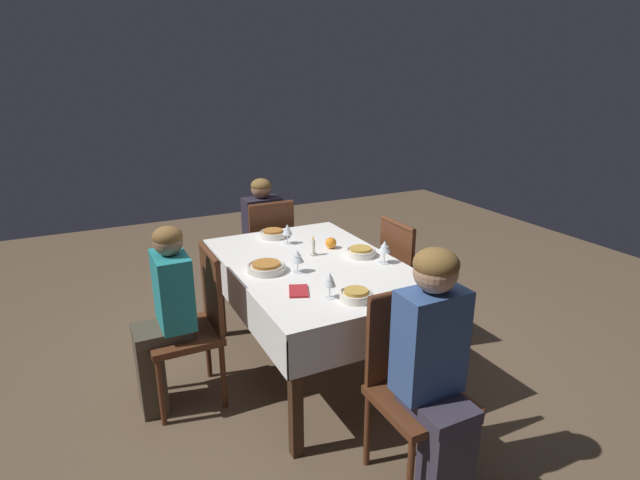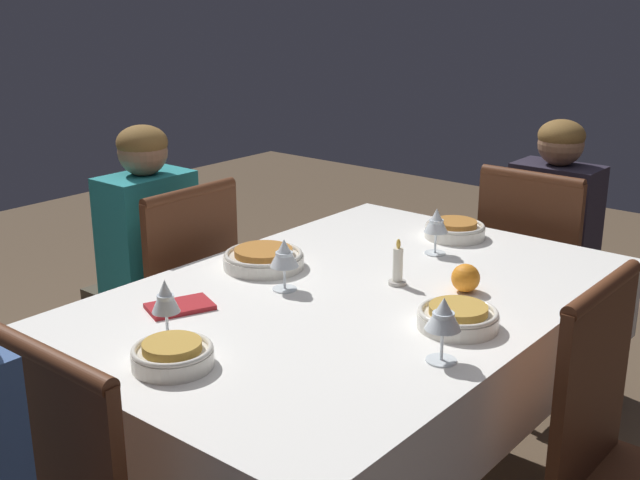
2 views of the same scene
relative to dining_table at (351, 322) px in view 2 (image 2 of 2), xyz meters
name	(u,v)px [view 2 (image 2 of 2)]	position (x,y,z in m)	size (l,w,h in m)	color
dining_table	(351,322)	(0.00, 0.00, 0.00)	(1.52, 1.01, 0.74)	white
chair_east	(537,279)	(1.01, -0.07, -0.15)	(0.40, 0.40, 0.92)	#562D19
chair_north	(172,304)	(0.02, 0.76, -0.15)	(0.40, 0.40, 0.92)	#562D19
chair_south	(636,473)	(0.02, -0.76, -0.15)	(0.40, 0.40, 0.92)	#562D19
person_child_dark	(558,248)	(1.17, -0.07, -0.07)	(0.33, 0.30, 1.07)	#383342
person_child_teal	(140,268)	(0.02, 0.92, -0.06)	(0.30, 0.33, 1.09)	#4C4233
bowl_west	(172,354)	(-0.58, 0.03, 0.11)	(0.17, 0.17, 0.06)	silver
wine_glass_west	(165,298)	(-0.50, 0.15, 0.18)	(0.06, 0.06, 0.14)	white
bowl_east	(455,229)	(0.59, 0.04, 0.11)	(0.19, 0.19, 0.06)	silver
wine_glass_east	(438,223)	(0.41, 0.00, 0.18)	(0.07, 0.07, 0.14)	white
bowl_north	(262,259)	(0.00, 0.31, 0.11)	(0.23, 0.23, 0.06)	silver
wine_glass_north	(284,255)	(-0.09, 0.15, 0.18)	(0.08, 0.08, 0.14)	white
bowl_south	(458,317)	(-0.02, -0.33, 0.11)	(0.19, 0.19, 0.06)	silver
wine_glass_south	(443,316)	(-0.20, -0.39, 0.19)	(0.08, 0.08, 0.15)	white
candle_centerpiece	(398,268)	(0.13, -0.06, 0.13)	(0.05, 0.05, 0.13)	beige
orange_fruit	(466,278)	(0.20, -0.23, 0.12)	(0.08, 0.08, 0.08)	orange
napkin_red_folded	(180,306)	(-0.36, 0.26, 0.09)	(0.18, 0.15, 0.01)	#AD2328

